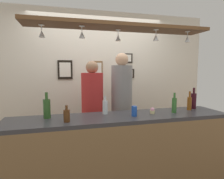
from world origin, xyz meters
TOP-DOWN VIEW (x-y plane):
  - ground_plane at (0.00, 0.00)m, footprint 8.00×8.00m
  - back_wall at (0.00, 1.10)m, footprint 4.40×0.06m
  - bar_counter at (0.00, -0.50)m, footprint 2.70×0.55m
  - overhead_glass_rack at (0.00, -0.30)m, footprint 2.20×0.36m
  - hanging_wineglass_far_left at (-0.89, -0.27)m, footprint 0.07×0.07m
  - hanging_wineglass_left at (-0.46, -0.33)m, footprint 0.07×0.07m
  - hanging_wineglass_center_left at (-0.01, -0.24)m, footprint 0.07×0.07m
  - hanging_wineglass_center at (0.43, -0.36)m, footprint 0.07×0.07m
  - hanging_wineglass_center_right at (0.87, -0.36)m, footprint 0.07×0.07m
  - person_middle_red_shirt at (-0.23, 0.43)m, footprint 0.34×0.34m
  - person_right_grey_shirt at (0.25, 0.43)m, footprint 0.34×0.34m
  - bottle_soda_clear at (-0.17, -0.22)m, footprint 0.06×0.06m
  - bottle_wine_dark_red at (1.12, -0.21)m, footprint 0.08×0.08m
  - bottle_beer_amber_tall at (1.00, -0.28)m, footprint 0.06×0.06m
  - bottle_champagne_green at (-0.86, -0.25)m, footprint 0.08×0.08m
  - bottle_beer_brown_stubby at (-0.65, -0.47)m, footprint 0.07×0.07m
  - bottle_beer_green_import at (0.71, -0.37)m, footprint 0.06×0.06m
  - drink_can at (0.14, -0.41)m, footprint 0.07×0.07m
  - cupcake at (0.41, -0.35)m, footprint 0.06×0.06m
  - picture_frame_crest at (-0.03, 1.06)m, footprint 0.18×0.02m
  - picture_frame_caricature at (-0.63, 1.06)m, footprint 0.26×0.02m
  - picture_frame_upper_small at (0.56, 1.06)m, footprint 0.22×0.02m
  - picture_frame_lower_pair at (0.56, 1.06)m, footprint 0.30×0.02m

SIDE VIEW (x-z plane):
  - ground_plane at x=0.00m, z-range 0.00..0.00m
  - bar_counter at x=0.00m, z-range 0.17..1.13m
  - person_middle_red_shirt at x=-0.23m, z-range 0.17..1.81m
  - cupcake at x=0.41m, z-range 0.95..1.03m
  - drink_can at x=0.14m, z-range 0.96..1.08m
  - bottle_beer_brown_stubby at x=-0.65m, z-range 0.94..1.12m
  - bottle_soda_clear at x=-0.17m, z-range 0.93..1.16m
  - bottle_beer_amber_tall at x=1.00m, z-range 0.93..1.19m
  - bottle_beer_green_import at x=0.71m, z-range 0.93..1.19m
  - bottle_wine_dark_red at x=1.12m, z-range 0.92..1.22m
  - bottle_champagne_green at x=-0.86m, z-range 0.92..1.22m
  - person_right_grey_shirt at x=0.25m, z-range 0.19..1.96m
  - back_wall at x=0.00m, z-range 0.00..2.60m
  - picture_frame_lower_pair at x=0.56m, z-range 1.34..1.52m
  - picture_frame_caricature at x=-0.63m, z-range 1.34..1.68m
  - picture_frame_crest at x=-0.03m, z-range 1.41..1.67m
  - picture_frame_upper_small at x=0.56m, z-range 1.64..1.82m
  - hanging_wineglass_far_left at x=-0.89m, z-range 1.84..1.97m
  - hanging_wineglass_left at x=-0.46m, z-range 1.84..1.97m
  - hanging_wineglass_center_left at x=-0.01m, z-range 1.84..1.97m
  - hanging_wineglass_center at x=0.43m, z-range 1.84..1.97m
  - hanging_wineglass_center_right at x=0.87m, z-range 1.84..1.97m
  - overhead_glass_rack at x=0.00m, z-range 1.99..2.03m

